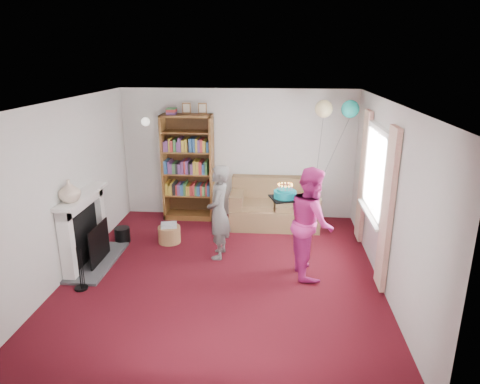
# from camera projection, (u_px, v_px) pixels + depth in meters

# --- Properties ---
(ground) EXTENTS (5.00, 5.00, 0.00)m
(ground) POSITION_uv_depth(u_px,v_px,m) (223.00, 274.00, 6.30)
(ground) COLOR #38080D
(ground) RESTS_ON ground
(wall_back) EXTENTS (4.50, 0.02, 2.50)m
(wall_back) POSITION_uv_depth(u_px,v_px,m) (238.00, 154.00, 8.31)
(wall_back) COLOR silver
(wall_back) RESTS_ON ground
(wall_left) EXTENTS (0.02, 5.00, 2.50)m
(wall_left) POSITION_uv_depth(u_px,v_px,m) (65.00, 190.00, 6.11)
(wall_left) COLOR silver
(wall_left) RESTS_ON ground
(wall_right) EXTENTS (0.02, 5.00, 2.50)m
(wall_right) POSITION_uv_depth(u_px,v_px,m) (389.00, 198.00, 5.74)
(wall_right) COLOR silver
(wall_right) RESTS_ON ground
(ceiling) EXTENTS (4.50, 5.00, 0.01)m
(ceiling) POSITION_uv_depth(u_px,v_px,m) (221.00, 102.00, 5.54)
(ceiling) COLOR white
(ceiling) RESTS_ON wall_back
(fireplace) EXTENTS (0.55, 1.80, 1.12)m
(fireplace) POSITION_uv_depth(u_px,v_px,m) (88.00, 232.00, 6.50)
(fireplace) COLOR #3F3F42
(fireplace) RESTS_ON ground
(window_bay) EXTENTS (0.14, 2.02, 2.20)m
(window_bay) POSITION_uv_depth(u_px,v_px,m) (375.00, 188.00, 6.33)
(window_bay) COLOR white
(window_bay) RESTS_ON ground
(wall_sconce) EXTENTS (0.16, 0.23, 0.16)m
(wall_sconce) POSITION_uv_depth(u_px,v_px,m) (146.00, 122.00, 8.12)
(wall_sconce) COLOR gold
(wall_sconce) RESTS_ON ground
(bookcase) EXTENTS (0.97, 0.42, 2.25)m
(bookcase) POSITION_uv_depth(u_px,v_px,m) (189.00, 168.00, 8.26)
(bookcase) COLOR #472B14
(bookcase) RESTS_ON ground
(sofa) EXTENTS (1.65, 0.87, 0.87)m
(sofa) POSITION_uv_depth(u_px,v_px,m) (274.00, 207.00, 8.11)
(sofa) COLOR brown
(sofa) RESTS_ON ground
(wicker_basket) EXTENTS (0.38, 0.38, 0.35)m
(wicker_basket) POSITION_uv_depth(u_px,v_px,m) (169.00, 234.00, 7.35)
(wicker_basket) COLOR #A5734D
(wicker_basket) RESTS_ON ground
(person_striped) EXTENTS (0.37, 0.55, 1.50)m
(person_striped) POSITION_uv_depth(u_px,v_px,m) (219.00, 212.00, 6.66)
(person_striped) COLOR black
(person_striped) RESTS_ON ground
(person_magenta) EXTENTS (0.72, 0.87, 1.61)m
(person_magenta) POSITION_uv_depth(u_px,v_px,m) (311.00, 222.00, 6.11)
(person_magenta) COLOR #C2267D
(person_magenta) RESTS_ON ground
(birthday_cake) EXTENTS (0.39, 0.39, 0.22)m
(birthday_cake) POSITION_uv_depth(u_px,v_px,m) (285.00, 194.00, 6.11)
(birthday_cake) COLOR black
(birthday_cake) RESTS_ON ground
(balloons) EXTENTS (0.74, 0.30, 1.71)m
(balloons) POSITION_uv_depth(u_px,v_px,m) (337.00, 109.00, 7.20)
(balloons) COLOR #3F3F3F
(balloons) RESTS_ON ground
(mantel_vase) EXTENTS (0.34, 0.34, 0.32)m
(mantel_vase) POSITION_uv_depth(u_px,v_px,m) (69.00, 191.00, 5.94)
(mantel_vase) COLOR beige
(mantel_vase) RESTS_ON fireplace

